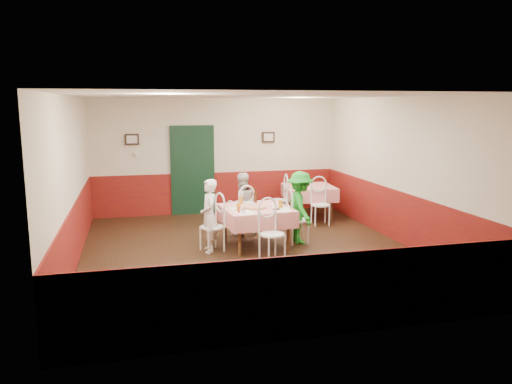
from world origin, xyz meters
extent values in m
plane|color=black|center=(0.00, 0.00, 0.00)|extent=(7.00, 7.00, 0.00)
plane|color=white|center=(0.00, 0.00, 2.80)|extent=(7.00, 7.00, 0.00)
cube|color=beige|center=(0.00, 3.50, 1.40)|extent=(6.00, 0.10, 2.80)
cube|color=beige|center=(0.00, -3.50, 1.40)|extent=(6.00, 0.10, 2.80)
cube|color=beige|center=(-3.00, 0.00, 1.40)|extent=(0.10, 7.00, 2.80)
cube|color=beige|center=(3.00, 0.00, 1.40)|extent=(0.10, 7.00, 2.80)
cube|color=maroon|center=(0.00, 3.48, 0.50)|extent=(6.00, 0.03, 1.00)
cube|color=maroon|center=(0.00, -3.48, 0.50)|extent=(6.00, 0.03, 1.00)
cube|color=maroon|center=(-2.98, 0.00, 0.50)|extent=(0.03, 7.00, 1.00)
cube|color=maroon|center=(2.98, 0.00, 0.50)|extent=(0.03, 7.00, 1.00)
cube|color=black|center=(-0.60, 3.45, 1.05)|extent=(0.96, 0.06, 2.10)
cube|color=black|center=(-2.00, 3.45, 1.85)|extent=(0.32, 0.03, 0.26)
cube|color=black|center=(1.30, 3.45, 1.85)|extent=(0.32, 0.03, 0.26)
cube|color=white|center=(-1.90, 3.45, 1.50)|extent=(0.10, 0.03, 0.10)
cube|color=red|center=(0.20, 0.29, 0.38)|extent=(1.33, 1.33, 0.77)
cube|color=red|center=(2.01, 2.39, 0.38)|extent=(1.21, 1.21, 0.77)
cylinder|color=#B74723|center=(0.18, 0.25, 0.77)|extent=(0.45, 0.45, 0.03)
cylinder|color=white|center=(-0.23, 0.25, 0.77)|extent=(0.27, 0.27, 0.01)
cylinder|color=white|center=(0.63, 0.36, 0.77)|extent=(0.27, 0.27, 0.01)
cylinder|color=white|center=(0.16, 0.73, 0.77)|extent=(0.27, 0.27, 0.01)
cylinder|color=#BF7219|center=(-0.19, 0.03, 0.83)|extent=(0.08, 0.08, 0.14)
cylinder|color=#BF7219|center=(0.62, 0.11, 0.83)|extent=(0.08, 0.08, 0.14)
cylinder|color=#BF7219|center=(0.00, 0.69, 0.83)|extent=(0.08, 0.08, 0.14)
cylinder|color=#381C0A|center=(0.29, 0.73, 0.88)|extent=(0.07, 0.07, 0.24)
cylinder|color=silver|center=(-0.17, -0.18, 0.81)|extent=(0.04, 0.04, 0.09)
cylinder|color=silver|center=(-0.14, -0.21, 0.81)|extent=(0.04, 0.04, 0.09)
cylinder|color=#B23319|center=(-0.21, -0.12, 0.81)|extent=(0.04, 0.04, 0.09)
cube|color=white|center=(-0.12, -0.11, 0.76)|extent=(0.38, 0.46, 0.00)
cube|color=white|center=(0.61, -0.02, 0.76)|extent=(0.35, 0.43, 0.00)
cube|color=black|center=(0.51, -0.01, 0.77)|extent=(0.12, 0.10, 0.02)
imported|color=gray|center=(-0.70, 0.21, 0.67)|extent=(0.32, 0.49, 1.33)
imported|color=gray|center=(0.12, 1.19, 0.65)|extent=(0.73, 0.63, 1.29)
imported|color=gray|center=(1.10, 0.38, 0.70)|extent=(0.52, 0.90, 1.39)
camera|label=1|loc=(-2.00, -8.55, 2.66)|focal=35.00mm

